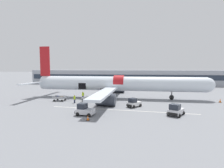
# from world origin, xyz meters

# --- Properties ---
(ground_plane) EXTENTS (500.00, 500.00, 0.00)m
(ground_plane) POSITION_xyz_m (0.00, 0.00, 0.00)
(ground_plane) COLOR slate
(apron_marking_line) EXTENTS (24.02, 1.64, 0.01)m
(apron_marking_line) POSITION_xyz_m (3.02, -8.89, 0.00)
(apron_marking_line) COLOR silver
(apron_marking_line) RESTS_ON ground_plane
(terminal_strip) EXTENTS (79.96, 9.37, 5.94)m
(terminal_strip) POSITION_xyz_m (0.00, 36.40, 2.97)
(terminal_strip) COLOR #9EA3AD
(terminal_strip) RESTS_ON ground_plane
(airplane) EXTENTS (40.45, 34.16, 11.93)m
(airplane) POSITION_xyz_m (0.76, 2.35, 3.17)
(airplane) COLOR silver
(airplane) RESTS_ON ground_plane
(baggage_tug_lead) EXTENTS (2.77, 3.19, 1.71)m
(baggage_tug_lead) POSITION_xyz_m (11.22, -10.74, 0.73)
(baggage_tug_lead) COLOR silver
(baggage_tug_lead) RESTS_ON ground_plane
(baggage_tug_mid) EXTENTS (2.66, 2.83, 1.61)m
(baggage_tug_mid) POSITION_xyz_m (5.05, -6.26, 0.67)
(baggage_tug_mid) COLOR white
(baggage_tug_mid) RESTS_ON ground_plane
(baggage_tug_rear) EXTENTS (2.82, 2.17, 1.74)m
(baggage_tug_rear) POSITION_xyz_m (-1.79, -12.79, 0.73)
(baggage_tug_rear) COLOR silver
(baggage_tug_rear) RESTS_ON ground_plane
(baggage_cart_loading) EXTENTS (3.55, 2.59, 0.88)m
(baggage_cart_loading) POSITION_xyz_m (-4.23, -2.40, 0.45)
(baggage_cart_loading) COLOR #B7BABF
(baggage_cart_loading) RESTS_ON ground_plane
(baggage_cart_queued) EXTENTS (3.34, 1.98, 1.06)m
(baggage_cart_queued) POSITION_xyz_m (-10.43, -2.92, 0.52)
(baggage_cart_queued) COLOR #999BA0
(baggage_cart_queued) RESTS_ON ground_plane
(ground_crew_loader_a) EXTENTS (0.44, 0.55, 1.58)m
(ground_crew_loader_a) POSITION_xyz_m (-6.53, -4.62, 0.83)
(ground_crew_loader_a) COLOR #1E2338
(ground_crew_loader_a) RESTS_ON ground_plane
(ground_crew_loader_b) EXTENTS (0.57, 0.57, 1.78)m
(ground_crew_loader_b) POSITION_xyz_m (-1.90, -0.81, 0.94)
(ground_crew_loader_b) COLOR #2D2D33
(ground_crew_loader_b) RESTS_ON ground_plane
(ground_crew_driver) EXTENTS (0.44, 0.56, 1.61)m
(ground_crew_driver) POSITION_xyz_m (0.05, -4.06, 0.85)
(ground_crew_driver) COLOR black
(ground_crew_driver) RESTS_ON ground_plane
(ground_crew_supervisor) EXTENTS (0.52, 0.59, 1.73)m
(ground_crew_supervisor) POSITION_xyz_m (-6.21, -0.53, 0.91)
(ground_crew_supervisor) COLOR #1E2338
(ground_crew_supervisor) RESTS_ON ground_plane
(suitcase_on_tarmac_upright) EXTENTS (0.52, 0.38, 0.71)m
(suitcase_on_tarmac_upright) POSITION_xyz_m (-2.16, -3.50, 0.30)
(suitcase_on_tarmac_upright) COLOR olive
(suitcase_on_tarmac_upright) RESTS_ON ground_plane
(safety_cone_nose) EXTENTS (0.59, 0.59, 0.77)m
(safety_cone_nose) POSITION_xyz_m (21.81, 0.64, 0.37)
(safety_cone_nose) COLOR black
(safety_cone_nose) RESTS_ON ground_plane
(safety_cone_engine_left) EXTENTS (0.47, 0.47, 0.66)m
(safety_cone_engine_left) POSITION_xyz_m (-0.57, -15.10, 0.31)
(safety_cone_engine_left) COLOR black
(safety_cone_engine_left) RESTS_ON ground_plane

